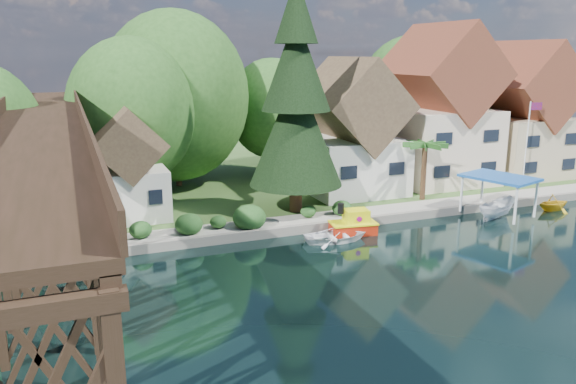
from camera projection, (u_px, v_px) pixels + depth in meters
name	position (u px, v px, depth m)	size (l,w,h in m)	color
ground	(370.00, 275.00, 30.68)	(140.00, 140.00, 0.00)	black
bank	(215.00, 162.00, 61.32)	(140.00, 52.00, 0.50)	#2E491D
seawall	(363.00, 222.00, 39.25)	(60.00, 0.40, 0.62)	slate
promenade	(378.00, 211.00, 41.09)	(50.00, 2.60, 0.06)	gray
trestle_bridge	(45.00, 184.00, 28.36)	(4.12, 44.18, 9.30)	black
house_left	(350.00, 136.00, 46.38)	(7.64, 8.64, 11.02)	white
house_center	(438.00, 115.00, 49.74)	(8.65, 9.18, 13.89)	beige
house_right	(520.00, 119.00, 52.65)	(8.15, 8.64, 12.45)	tan
shed	(129.00, 171.00, 38.93)	(5.09, 5.40, 7.85)	white
bg_trees	(260.00, 107.00, 48.47)	(49.90, 13.30, 10.57)	#382314
shrubs	(240.00, 217.00, 37.10)	(15.76, 2.47, 1.70)	#184218
conifer	(296.00, 102.00, 39.30)	(6.69, 6.69, 16.47)	#382314
palm_tree	(425.00, 147.00, 43.51)	(3.67, 3.67, 4.85)	#382314
flagpole	(529.00, 135.00, 47.62)	(1.14, 0.26, 7.36)	white
tugboat	(354.00, 224.00, 37.47)	(3.26, 2.09, 2.22)	#AD200B
boat_white_a	(336.00, 235.00, 36.07)	(2.95, 4.14, 0.86)	white
boat_canopy	(498.00, 200.00, 40.86)	(4.70, 5.69, 3.15)	white
boat_yellow	(554.00, 201.00, 42.98)	(2.39, 2.77, 1.46)	gold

